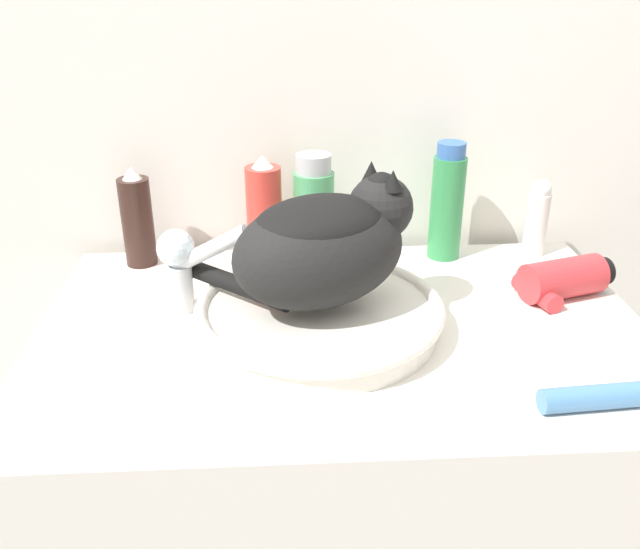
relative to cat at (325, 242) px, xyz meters
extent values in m
cube|color=silver|center=(0.03, 0.36, 0.21)|extent=(8.00, 0.05, 2.40)
cube|color=white|center=(0.03, 0.00, -0.57)|extent=(0.93, 0.61, 0.85)
cylinder|color=white|center=(-0.01, -0.01, -0.12)|extent=(0.35, 0.35, 0.04)
torus|color=white|center=(-0.01, -0.01, -0.10)|extent=(0.37, 0.37, 0.02)
ellipsoid|color=black|center=(-0.01, -0.01, -0.01)|extent=(0.32, 0.28, 0.16)
ellipsoid|color=black|center=(-0.01, -0.01, 0.03)|extent=(0.24, 0.22, 0.07)
sphere|color=black|center=(0.09, 0.04, 0.03)|extent=(0.10, 0.10, 0.10)
sphere|color=black|center=(0.09, 0.04, 0.06)|extent=(0.05, 0.05, 0.05)
cone|color=black|center=(0.10, 0.02, 0.08)|extent=(0.03, 0.03, 0.03)
cone|color=black|center=(0.07, 0.07, 0.08)|extent=(0.03, 0.03, 0.03)
cylinder|color=black|center=(-0.13, 0.02, -0.08)|extent=(0.16, 0.15, 0.03)
cylinder|color=silver|center=(-0.22, 0.07, -0.10)|extent=(0.04, 0.04, 0.08)
cylinder|color=silver|center=(-0.17, 0.05, -0.03)|extent=(0.13, 0.06, 0.09)
sphere|color=silver|center=(-0.22, 0.07, -0.03)|extent=(0.06, 0.06, 0.06)
cylinder|color=#331E19|center=(-0.32, 0.26, -0.06)|extent=(0.06, 0.06, 0.16)
cone|color=white|center=(-0.32, 0.26, 0.03)|extent=(0.03, 0.03, 0.02)
cylinder|color=#4CA366|center=(0.00, 0.26, -0.06)|extent=(0.07, 0.07, 0.17)
cylinder|color=#B7B7BC|center=(0.00, 0.26, 0.04)|extent=(0.06, 0.06, 0.03)
cylinder|color=white|center=(0.41, 0.26, -0.08)|extent=(0.04, 0.04, 0.12)
sphere|color=white|center=(0.41, 0.26, -0.01)|extent=(0.04, 0.04, 0.04)
cylinder|color=#DB3D33|center=(-0.09, 0.26, -0.05)|extent=(0.06, 0.06, 0.18)
cone|color=white|center=(-0.09, 0.26, 0.05)|extent=(0.04, 0.04, 0.02)
cylinder|color=#338C4C|center=(0.24, 0.26, -0.05)|extent=(0.06, 0.06, 0.19)
cylinder|color=#3866AD|center=(0.24, 0.26, 0.06)|extent=(0.05, 0.05, 0.03)
cylinder|color=#4C7FB2|center=(0.32, -0.22, -0.12)|extent=(0.14, 0.04, 0.03)
cylinder|color=#C63338|center=(0.40, 0.08, -0.11)|extent=(0.15, 0.10, 0.07)
cylinder|color=#C63338|center=(0.35, 0.07, -0.12)|extent=(0.06, 0.10, 0.03)
cylinder|color=black|center=(0.47, 0.10, -0.11)|extent=(0.03, 0.05, 0.05)
camera|label=1|loc=(-0.06, -0.89, 0.37)|focal=38.00mm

